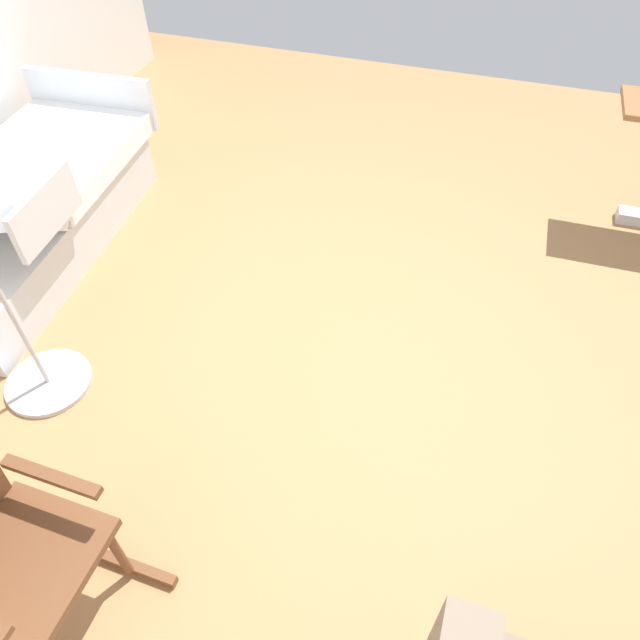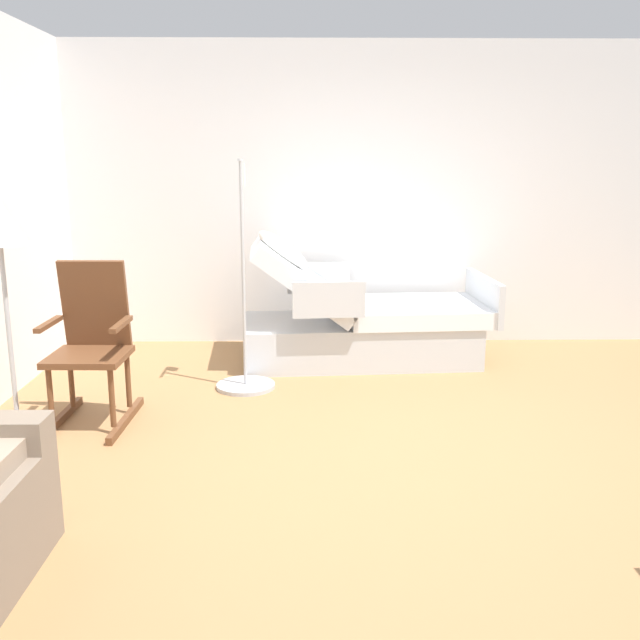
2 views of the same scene
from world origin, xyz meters
name	(u,v)px [view 2 (image 2 of 2)]	position (x,y,z in m)	size (l,w,h in m)	color
ground_plane	(399,455)	(0.00, 0.00, 0.00)	(6.71, 6.71, 0.00)	#9E7247
side_wall	(365,196)	(2.71, 0.00, 1.35)	(0.10, 5.57, 2.70)	white
hospital_bed	(361,324)	(2.01, 0.08, 0.32)	(1.11, 2.12, 1.15)	silver
rocking_chair	(92,346)	(0.62, 1.93, 0.50)	(0.77, 0.52, 1.05)	brown
iv_pole	(245,355)	(1.27, 1.00, 0.25)	(0.44, 0.44, 1.69)	#B2B5BA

